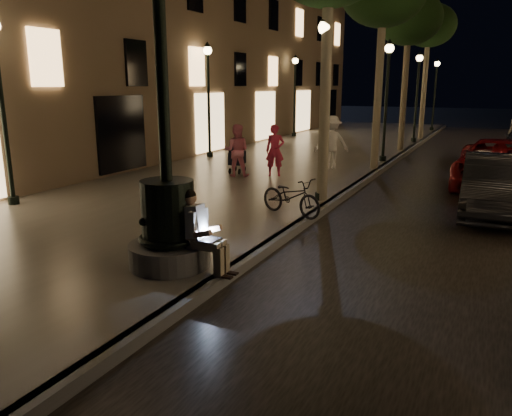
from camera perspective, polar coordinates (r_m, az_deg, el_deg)
The scene contains 23 objects.
ground at distance 20.36m, azimuth 14.46°, elevation 4.26°, with size 120.00×120.00×0.00m, color black.
cobble_lane at distance 20.00m, azimuth 22.91°, elevation 3.46°, with size 6.00×45.00×0.02m, color black.
promenade at distance 21.47m, azimuth 3.94°, elevation 5.42°, with size 8.00×45.00×0.20m, color #615D56.
curb_strip at distance 20.34m, azimuth 14.48°, elevation 4.54°, with size 0.25×45.00×0.20m, color #59595B.
building_left at distance 28.06m, azimuth -9.82°, elevation 22.40°, with size 8.00×36.00×15.00m, color #7E694F.
fountain_lamppost at distance 8.56m, azimuth -10.05°, elevation -0.08°, with size 1.40×1.40×5.21m.
seated_man_laptop at distance 8.30m, azimuth -6.52°, elevation -2.42°, with size 1.02×0.35×1.39m.
tree_third at distance 25.24m, azimuth 17.10°, elevation 19.88°, with size 3.00×3.00×7.20m.
tree_far at distance 31.15m, azimuth 19.16°, elevation 19.02°, with size 3.00×3.00×7.50m.
lamp_curb_a at distance 13.39m, azimuth 7.73°, elevation 13.71°, with size 0.36×0.36×4.81m.
lamp_curb_b at distance 21.14m, azimuth 14.75°, elevation 13.40°, with size 0.36×0.36×4.81m.
lamp_curb_c at distance 29.02m, azimuth 17.98°, elevation 13.20°, with size 0.36×0.36×4.81m.
lamp_curb_d at distance 36.95m, azimuth 19.82°, elevation 13.06°, with size 0.36×0.36×4.81m.
lamp_left_a at distance 14.28m, azimuth -27.24°, elevation 12.35°, with size 0.36×0.36×4.81m.
lamp_left_b at distance 21.87m, azimuth -5.47°, elevation 13.78°, with size 0.36×0.36×4.81m.
lamp_left_c at distance 30.86m, azimuth 4.46°, elevation 13.81°, with size 0.36×0.36×4.81m.
stroller at distance 17.78m, azimuth -2.18°, elevation 5.73°, with size 0.55×1.05×1.06m.
car_second at distance 14.05m, azimuth 25.79°, elevation 2.30°, with size 1.61×4.61×1.52m, color black.
car_third at distance 17.89m, azimuth 25.94°, elevation 4.51°, with size 2.54×5.51×1.53m, color maroon.
pedestrian_red at distance 17.13m, azimuth 2.18°, elevation 6.59°, with size 0.64×0.42×1.75m, color #CA284A.
pedestrian_pink at distance 17.04m, azimuth -2.23°, elevation 6.58°, with size 0.86×0.67×1.77m, color pink.
pedestrian_white at distance 18.84m, azimuth 8.63°, elevation 7.42°, with size 1.26×0.73×1.96m, color white.
bicycle at distance 11.94m, azimuth 4.03°, elevation 1.35°, with size 0.62×1.76×0.93m, color black.
Camera 1 is at (3.91, -4.71, 3.24)m, focal length 35.00 mm.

